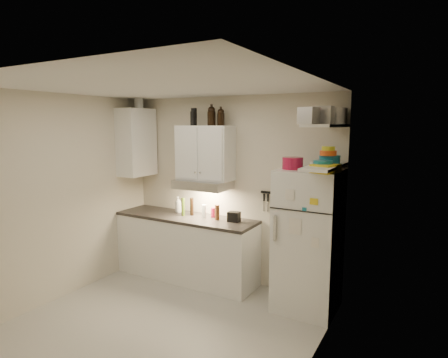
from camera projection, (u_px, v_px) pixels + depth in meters
The scene contains 36 objects.
floor at pixel (165, 326), 4.16m from camera, with size 3.20×3.00×0.02m, color #B3AFA5.
ceiling at pixel (159, 85), 3.79m from camera, with size 3.20×3.00×0.02m, color silver.
back_wall at pixel (230, 190), 5.28m from camera, with size 3.20×0.02×2.60m, color beige.
left_wall at pixel (62, 197), 4.77m from camera, with size 0.02×3.00×2.60m, color beige.
right_wall at pixel (310, 232), 3.19m from camera, with size 0.02×3.00×2.60m, color beige.
base_cabinet at pixel (186, 248), 5.40m from camera, with size 2.10×0.60×0.88m, color white.
countertop at pixel (186, 217), 5.34m from camera, with size 2.10×0.62×0.04m, color #2C2826.
upper_cabinet at pixel (205, 153), 5.20m from camera, with size 0.80×0.33×0.75m, color white.
side_cabinet at pixel (137, 142), 5.62m from camera, with size 0.33×0.55×1.00m, color white.
range_hood at pixel (203, 184), 5.20m from camera, with size 0.76×0.46×0.12m, color silver.
fridge at pixel (308, 241), 4.43m from camera, with size 0.70×0.68×1.70m, color white.
shelf_hi at pixel (327, 126), 4.02m from camera, with size 0.30×0.95×0.03m, color white.
shelf_lo at pixel (325, 166), 4.08m from camera, with size 0.30×0.95×0.03m, color white.
knife_strip at pixel (276, 193), 4.91m from camera, with size 0.42×0.02×0.03m, color black.
dutch_oven at pixel (293, 163), 4.33m from camera, with size 0.24×0.24×0.14m, color #9F1236.
book_stack at pixel (325, 169), 3.99m from camera, with size 0.22×0.28×0.09m, color yellow.
spice_jar at pixel (313, 167), 4.16m from camera, with size 0.06×0.06×0.10m, color silver.
stock_pot at pixel (335, 116), 4.27m from camera, with size 0.26×0.26×0.19m, color silver.
tin_a at pixel (324, 115), 3.89m from camera, with size 0.19×0.17×0.19m, color #AAAAAD.
tin_b at pixel (309, 116), 3.70m from camera, with size 0.17×0.17×0.17m, color #AAAAAD.
bowl_teal at pixel (330, 159), 4.26m from camera, with size 0.23×0.23×0.09m, color #187288.
bowl_orange at pixel (328, 153), 4.20m from camera, with size 0.19×0.19×0.06m, color #E84F15.
bowl_yellow at pixel (328, 148), 4.19m from camera, with size 0.15×0.15×0.05m, color gold.
plates at pixel (323, 163), 4.05m from camera, with size 0.21×0.21×0.05m, color #187288.
growler_a at pixel (212, 116), 5.08m from camera, with size 0.11×0.11×0.27m, color black, non-canonical shape.
growler_b at pixel (221, 117), 5.01m from camera, with size 0.10×0.10×0.23m, color black, non-canonical shape.
thermos_a at pixel (194, 117), 5.18m from camera, with size 0.08×0.08×0.24m, color black.
thermos_b at pixel (193, 119), 5.15m from camera, with size 0.07×0.07×0.19m, color black.
side_jar at pixel (139, 102), 5.55m from camera, with size 0.13×0.13×0.18m, color silver.
soap_bottle at pixel (178, 204), 5.52m from camera, with size 0.10×0.11×0.27m, color white.
pepper_mill at pixel (217, 212), 5.11m from camera, with size 0.06×0.06×0.21m, color brown.
oil_bottle at pixel (183, 207), 5.34m from camera, with size 0.05×0.05×0.26m, color #425D17.
vinegar_bottle at pixel (192, 207), 5.37m from camera, with size 0.05×0.05×0.25m, color black.
clear_bottle at pixel (204, 211), 5.23m from camera, with size 0.06×0.06×0.18m, color silver.
red_jar at pixel (213, 212), 5.26m from camera, with size 0.07×0.07×0.14m, color #9F1236.
caddy at pixel (234, 217), 5.02m from camera, with size 0.16×0.11×0.13m, color black.
Camera 1 is at (2.50, -3.05, 2.21)m, focal length 30.00 mm.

